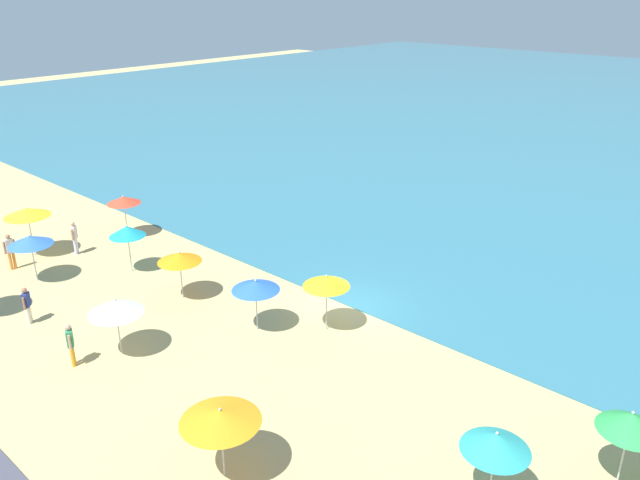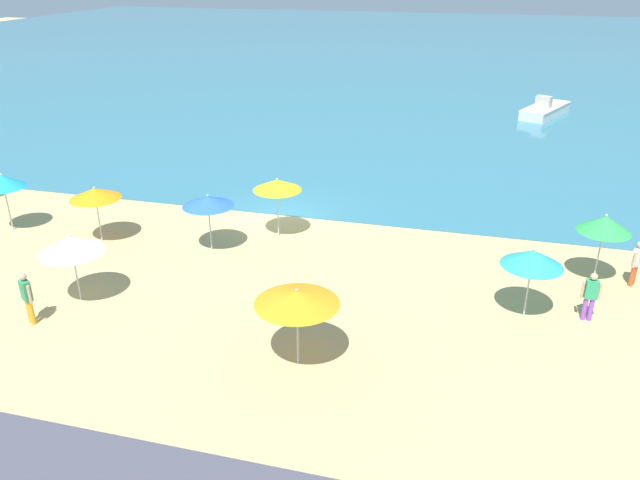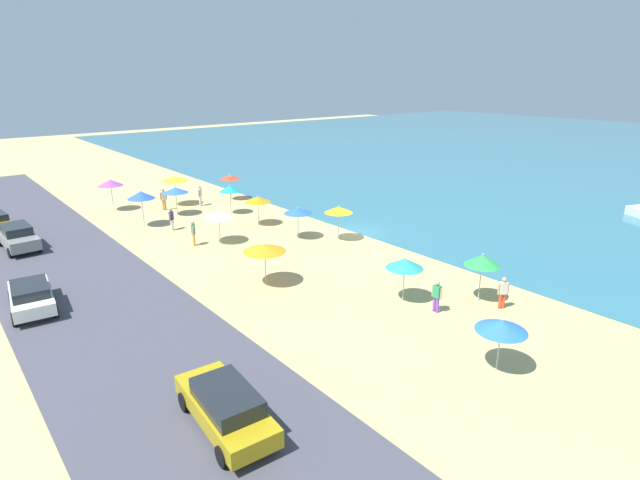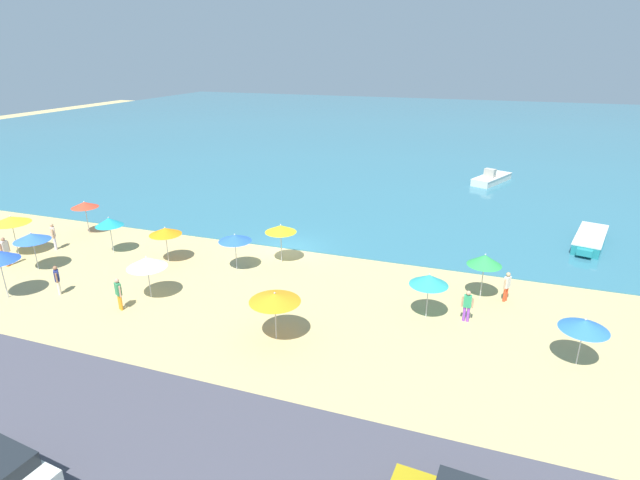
% 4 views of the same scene
% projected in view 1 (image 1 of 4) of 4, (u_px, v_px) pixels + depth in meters
% --- Properties ---
extents(ground_plane, '(160.00, 160.00, 0.00)m').
position_uv_depth(ground_plane, '(351.00, 307.00, 27.04)').
color(ground_plane, tan).
extents(beach_umbrella_0, '(2.05, 2.05, 2.34)m').
position_uv_depth(beach_umbrella_0, '(115.00, 306.00, 22.96)').
color(beach_umbrella_0, '#B2B2B7').
rests_on(beach_umbrella_0, ground_plane).
extents(beach_umbrella_1, '(1.93, 1.93, 2.25)m').
position_uv_depth(beach_umbrella_1, '(179.00, 257.00, 27.14)').
color(beach_umbrella_1, '#B2B2B7').
rests_on(beach_umbrella_1, ground_plane).
extents(beach_umbrella_2, '(2.02, 2.02, 2.34)m').
position_uv_depth(beach_umbrella_2, '(30.00, 240.00, 28.73)').
color(beach_umbrella_2, '#B2B2B7').
rests_on(beach_umbrella_2, ground_plane).
extents(beach_umbrella_4, '(1.82, 1.82, 2.37)m').
position_uv_depth(beach_umbrella_4, '(124.00, 200.00, 33.87)').
color(beach_umbrella_4, '#B2B2B7').
rests_on(beach_umbrella_4, ground_plane).
extents(beach_umbrella_5, '(1.72, 1.72, 2.42)m').
position_uv_depth(beach_umbrella_5, '(127.00, 231.00, 29.68)').
color(beach_umbrella_5, '#B2B2B7').
rests_on(beach_umbrella_5, ground_plane).
extents(beach_umbrella_7, '(1.85, 1.85, 2.33)m').
position_uv_depth(beach_umbrella_7, '(496.00, 442.00, 16.17)').
color(beach_umbrella_7, '#B2B2B7').
rests_on(beach_umbrella_7, ground_plane).
extents(beach_umbrella_8, '(1.90, 1.90, 2.44)m').
position_uv_depth(beach_umbrella_8, '(326.00, 281.00, 24.54)').
color(beach_umbrella_8, '#B2B2B7').
rests_on(beach_umbrella_8, ground_plane).
extents(beach_umbrella_9, '(2.29, 2.29, 2.33)m').
position_uv_depth(beach_umbrella_9, '(220.00, 416.00, 17.05)').
color(beach_umbrella_9, '#B2B2B7').
rests_on(beach_umbrella_9, ground_plane).
extents(beach_umbrella_10, '(1.75, 1.75, 2.51)m').
position_uv_depth(beach_umbrella_10, '(631.00, 422.00, 16.68)').
color(beach_umbrella_10, '#B2B2B7').
rests_on(beach_umbrella_10, ground_plane).
extents(beach_umbrella_11, '(2.25, 2.25, 2.64)m').
position_uv_depth(beach_umbrella_11, '(27.00, 212.00, 31.35)').
color(beach_umbrella_11, '#B2B2B7').
rests_on(beach_umbrella_11, ground_plane).
extents(beach_umbrella_12, '(1.93, 1.93, 2.24)m').
position_uv_depth(beach_umbrella_12, '(256.00, 286.00, 24.59)').
color(beach_umbrella_12, '#B2B2B7').
rests_on(beach_umbrella_12, ground_plane).
extents(bather_0, '(0.24, 0.57, 1.83)m').
position_uv_depth(bather_0, '(10.00, 250.00, 30.29)').
color(bather_0, orange).
rests_on(bather_0, ground_plane).
extents(bather_2, '(0.51, 0.37, 1.70)m').
position_uv_depth(bather_2, '(70.00, 342.00, 22.62)').
color(bather_2, orange).
rests_on(bather_2, ground_plane).
extents(bather_3, '(0.42, 0.44, 1.62)m').
position_uv_depth(bather_3, '(27.00, 303.00, 25.47)').
color(bather_3, '#F9E8CC').
rests_on(bather_3, ground_plane).
extents(bather_5, '(0.41, 0.45, 1.77)m').
position_uv_depth(bather_5, '(74.00, 236.00, 32.03)').
color(bather_5, silver).
rests_on(bather_5, ground_plane).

